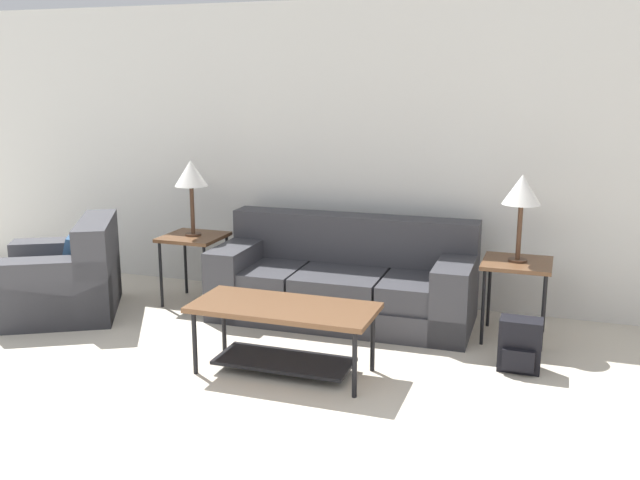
% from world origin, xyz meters
% --- Properties ---
extents(wall_back, '(9.19, 0.06, 2.60)m').
position_xyz_m(wall_back, '(0.00, 4.35, 1.30)').
color(wall_back, silver).
rests_on(wall_back, ground_plane).
extents(couch, '(2.13, 0.92, 0.82)m').
position_xyz_m(couch, '(-0.12, 3.76, 0.30)').
color(couch, '#38383D').
rests_on(couch, ground_plane).
extents(armchair, '(1.25, 1.28, 0.80)m').
position_xyz_m(armchair, '(-2.38, 3.10, 0.29)').
color(armchair, '#38383D').
rests_on(armchair, ground_plane).
extents(coffee_table, '(1.24, 0.55, 0.48)m').
position_xyz_m(coffee_table, '(-0.17, 2.54, 0.35)').
color(coffee_table, brown).
rests_on(coffee_table, ground_plane).
extents(side_table_left, '(0.51, 0.51, 0.61)m').
position_xyz_m(side_table_left, '(-1.49, 3.71, 0.54)').
color(side_table_left, brown).
rests_on(side_table_left, ground_plane).
extents(side_table_right, '(0.51, 0.51, 0.61)m').
position_xyz_m(side_table_right, '(1.25, 3.71, 0.54)').
color(side_table_right, brown).
rests_on(side_table_right, ground_plane).
extents(table_lamp_left, '(0.28, 0.28, 0.66)m').
position_xyz_m(table_lamp_left, '(-1.49, 3.71, 1.14)').
color(table_lamp_left, '#472D1E').
rests_on(table_lamp_left, side_table_left).
extents(table_lamp_right, '(0.28, 0.28, 0.66)m').
position_xyz_m(table_lamp_right, '(1.25, 3.71, 1.14)').
color(table_lamp_right, '#472D1E').
rests_on(table_lamp_right, side_table_right).
extents(backpack, '(0.28, 0.26, 0.36)m').
position_xyz_m(backpack, '(1.33, 3.10, 0.18)').
color(backpack, black).
rests_on(backpack, ground_plane).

